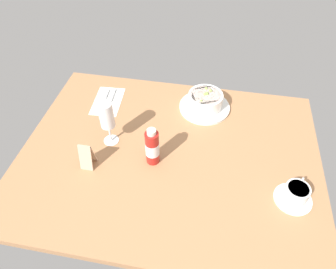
{
  "coord_description": "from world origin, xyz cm",
  "views": [
    {
      "loc": [
        -12.66,
        70.79,
        86.56
      ],
      "look_at": [
        1.31,
        -4.6,
        5.19
      ],
      "focal_mm": 32.42,
      "sensor_mm": 36.0,
      "label": 1
    }
  ],
  "objects_px": {
    "cutlery_setting": "(107,101)",
    "wine_glass": "(107,117)",
    "menu_card": "(87,155)",
    "coffee_cup": "(295,194)",
    "sauce_bottle_red": "(152,147)",
    "porridge_bowl": "(205,102)"
  },
  "relations": [
    {
      "from": "coffee_cup",
      "to": "menu_card",
      "type": "distance_m",
      "value": 0.7
    },
    {
      "from": "wine_glass",
      "to": "coffee_cup",
      "type": "bearing_deg",
      "value": 168.05
    },
    {
      "from": "cutlery_setting",
      "to": "wine_glass",
      "type": "bearing_deg",
      "value": 112.18
    },
    {
      "from": "porridge_bowl",
      "to": "cutlery_setting",
      "type": "xyz_separation_m",
      "value": [
        0.42,
        0.04,
        -0.03
      ]
    },
    {
      "from": "cutlery_setting",
      "to": "coffee_cup",
      "type": "xyz_separation_m",
      "value": [
        -0.75,
        0.36,
        0.03
      ]
    },
    {
      "from": "coffee_cup",
      "to": "menu_card",
      "type": "bearing_deg",
      "value": -1.15
    },
    {
      "from": "porridge_bowl",
      "to": "menu_card",
      "type": "bearing_deg",
      "value": 45.2
    },
    {
      "from": "cutlery_setting",
      "to": "menu_card",
      "type": "height_order",
      "value": "menu_card"
    },
    {
      "from": "porridge_bowl",
      "to": "coffee_cup",
      "type": "distance_m",
      "value": 0.51
    },
    {
      "from": "porridge_bowl",
      "to": "sauce_bottle_red",
      "type": "distance_m",
      "value": 0.36
    },
    {
      "from": "coffee_cup",
      "to": "sauce_bottle_red",
      "type": "relative_size",
      "value": 0.78
    },
    {
      "from": "sauce_bottle_red",
      "to": "coffee_cup",
      "type": "bearing_deg",
      "value": 171.26
    },
    {
      "from": "sauce_bottle_red",
      "to": "cutlery_setting",
      "type": "bearing_deg",
      "value": -46.5
    },
    {
      "from": "porridge_bowl",
      "to": "cutlery_setting",
      "type": "height_order",
      "value": "porridge_bowl"
    },
    {
      "from": "porridge_bowl",
      "to": "sauce_bottle_red",
      "type": "height_order",
      "value": "sauce_bottle_red"
    },
    {
      "from": "porridge_bowl",
      "to": "wine_glass",
      "type": "relative_size",
      "value": 1.15
    },
    {
      "from": "wine_glass",
      "to": "sauce_bottle_red",
      "type": "xyz_separation_m",
      "value": [
        -0.18,
        0.07,
        -0.05
      ]
    },
    {
      "from": "cutlery_setting",
      "to": "menu_card",
      "type": "distance_m",
      "value": 0.35
    },
    {
      "from": "sauce_bottle_red",
      "to": "porridge_bowl",
      "type": "bearing_deg",
      "value": -115.96
    },
    {
      "from": "cutlery_setting",
      "to": "sauce_bottle_red",
      "type": "relative_size",
      "value": 1.25
    },
    {
      "from": "wine_glass",
      "to": "menu_card",
      "type": "relative_size",
      "value": 1.8
    },
    {
      "from": "cutlery_setting",
      "to": "coffee_cup",
      "type": "relative_size",
      "value": 1.59
    }
  ]
}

